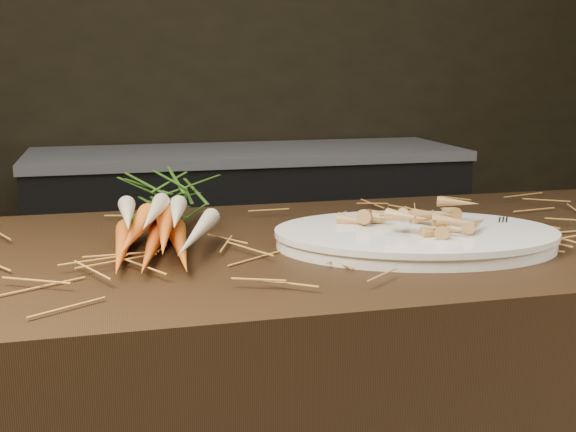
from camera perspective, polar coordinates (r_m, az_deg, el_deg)
The scene contains 6 objects.
back_counter at distance 3.16m, azimuth -3.11°, elevation -2.27°, with size 1.82×0.62×0.84m.
straw_bedding at distance 1.20m, azimuth -0.08°, elevation -1.78°, with size 1.40×0.60×0.02m, color #A4702A, non-canonical shape.
root_veg_bunch at distance 1.24m, azimuth -10.19°, elevation 0.24°, with size 0.21×0.52×0.09m.
serving_platter at distance 1.20m, azimuth 10.05°, elevation -1.85°, with size 0.46×0.30×0.02m, color white, non-canonical shape.
roasted_veg_heap at distance 1.19m, azimuth 10.11°, elevation -0.09°, with size 0.22×0.16×0.05m, color #A37139, non-canonical shape.
serving_fork at distance 1.22m, azimuth 17.79°, elevation -1.35°, with size 0.02×0.17×0.00m, color silver.
Camera 1 is at (-0.28, -0.83, 1.19)m, focal length 45.00 mm.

